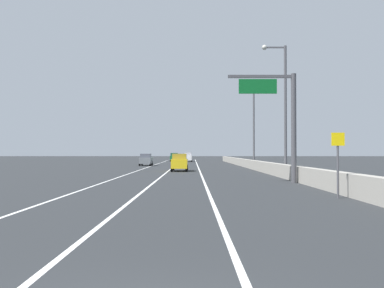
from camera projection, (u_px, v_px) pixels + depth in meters
name	position (u px, v px, depth m)	size (l,w,h in m)	color
ground_plane	(186.00, 166.00, 69.00)	(320.00, 320.00, 0.00)	#26282B
lane_stripe_left	(145.00, 168.00, 59.98)	(0.16, 130.00, 0.00)	silver
lane_stripe_center	(171.00, 168.00, 59.99)	(0.16, 130.00, 0.00)	silver
lane_stripe_right	(197.00, 168.00, 60.00)	(0.16, 130.00, 0.00)	silver
jersey_barrier_right	(265.00, 167.00, 45.04)	(0.60, 120.00, 1.10)	#9E998E
overhead_sign_gantry	(281.00, 114.00, 30.39)	(4.68, 0.36, 7.50)	#47474C
speed_advisory_sign	(336.00, 160.00, 20.29)	(0.60, 0.11, 3.00)	#4C4C51
lamp_post_right_near	(384.00, 46.00, 18.21)	(2.14, 0.44, 11.37)	#4C4C51
lamp_post_right_second	(281.00, 102.00, 38.25)	(2.14, 0.44, 11.37)	#4C4C51
lamp_post_right_third	(250.00, 119.00, 58.30)	(2.14, 0.44, 11.37)	#4C4C51
car_gray_0	(144.00, 160.00, 68.53)	(1.85, 4.38, 1.85)	slate
car_white_1	(186.00, 157.00, 97.18)	(1.86, 4.67, 2.03)	white
car_yellow_2	(178.00, 162.00, 49.03)	(1.81, 4.51, 1.93)	gold
car_green_3	(173.00, 157.00, 99.80)	(2.03, 4.41, 1.91)	#196033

